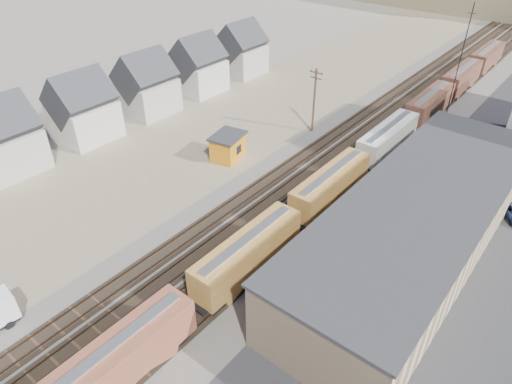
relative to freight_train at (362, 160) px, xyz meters
The scene contains 11 objects.
ground 34.67m from the freight_train, 96.31° to the right, with size 300.00×300.00×0.00m, color #6B6356.
ballast_bed 16.35m from the freight_train, 103.64° to the left, with size 18.00×200.00×0.06m, color #4C4742.
dirt_yard 24.62m from the freight_train, 166.63° to the left, with size 24.00×180.00×0.03m, color #715F4E.
asphalt_lot 18.42m from the freight_train, ahead, with size 26.00×120.00×0.04m, color #232326.
rail_tracks 16.47m from the freight_train, 105.53° to the left, with size 11.40×200.00×0.24m.
freight_train is the anchor object (origin of this frame).
warehouse 14.60m from the freight_train, 39.88° to the right, with size 12.40×40.40×7.25m.
utility_pole_north 14.70m from the freight_train, 148.10° to the left, with size 2.20×0.32×10.00m.
radio_mast 26.52m from the freight_train, 85.10° to the left, with size 1.20×0.16×18.00m.
townhouse_row 38.97m from the freight_train, 166.11° to the right, with size 8.15×68.16×10.47m.
maintenance_shed 18.24m from the freight_train, 158.31° to the right, with size 4.69×5.57×3.61m.
Camera 1 is at (24.92, -13.49, 32.23)m, focal length 32.00 mm.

